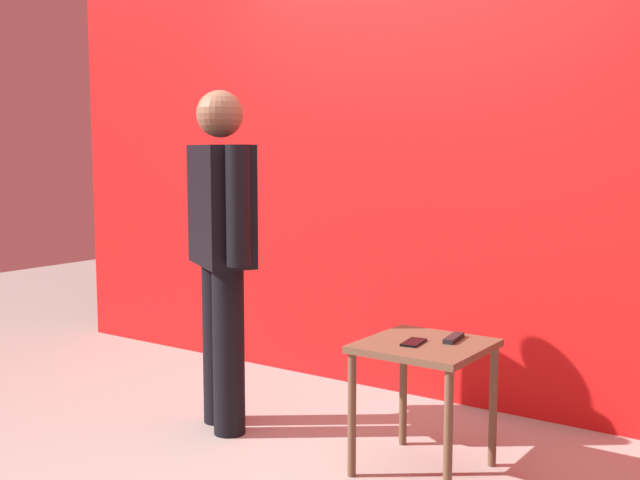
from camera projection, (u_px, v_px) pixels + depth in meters
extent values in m
plane|color=#9E9991|center=(283.00, 471.00, 3.41)|extent=(12.00, 12.00, 0.00)
cube|color=red|center=(429.00, 119.00, 4.31)|extent=(5.50, 0.12, 3.09)
cylinder|color=black|center=(218.00, 342.00, 3.99)|extent=(0.21, 0.21, 0.82)
cylinder|color=black|center=(229.00, 351.00, 3.82)|extent=(0.21, 0.21, 0.82)
cube|color=black|center=(221.00, 205.00, 3.83)|extent=(0.50, 0.42, 0.58)
cube|color=#2D4784|center=(244.00, 199.00, 3.87)|extent=(0.11, 0.08, 0.49)
cube|color=#B2333D|center=(245.00, 202.00, 3.87)|extent=(0.04, 0.03, 0.44)
cylinder|color=black|center=(206.00, 199.00, 4.07)|extent=(0.15, 0.15, 0.55)
cylinder|color=black|center=(238.00, 206.00, 3.58)|extent=(0.15, 0.15, 0.55)
sphere|color=brown|center=(220.00, 114.00, 3.78)|extent=(0.23, 0.23, 0.23)
cube|color=brown|center=(425.00, 346.00, 3.35)|extent=(0.51, 0.51, 0.03)
cylinder|color=brown|center=(352.00, 415.00, 3.33)|extent=(0.04, 0.04, 0.54)
cylinder|color=brown|center=(448.00, 437.00, 3.08)|extent=(0.04, 0.04, 0.54)
cylinder|color=brown|center=(403.00, 389.00, 3.69)|extent=(0.04, 0.04, 0.54)
cylinder|color=brown|center=(493.00, 406.00, 3.44)|extent=(0.04, 0.04, 0.54)
cube|color=black|center=(414.00, 342.00, 3.33)|extent=(0.09, 0.15, 0.01)
cube|color=black|center=(454.00, 338.00, 3.39)|extent=(0.07, 0.17, 0.02)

